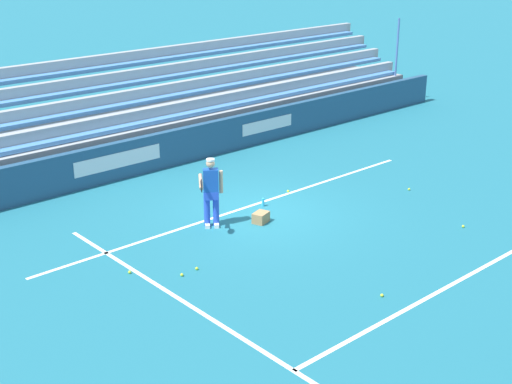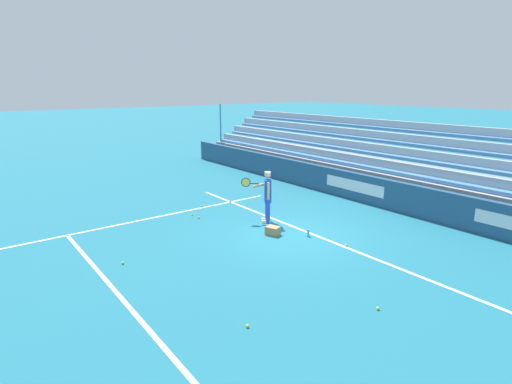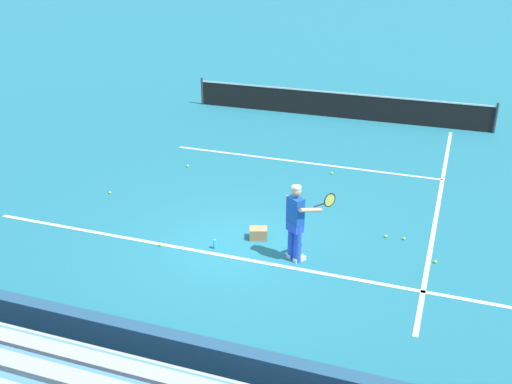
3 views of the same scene
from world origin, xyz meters
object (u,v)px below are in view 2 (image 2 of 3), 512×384
Objects in this scene: tennis_ball_toward_net at (123,263)px; tennis_ball_far_left at (192,215)px; tennis_ball_midcourt at (248,326)px; tennis_player at (267,196)px; tennis_ball_stray_back at (202,206)px; tennis_ball_near_player at (378,308)px; ball_box_cardboard at (273,231)px; tennis_ball_on_baseline at (346,245)px; water_bottle at (308,233)px; tennis_ball_far_right at (199,217)px.

tennis_ball_toward_net is 4.14m from tennis_ball_far_left.
tennis_player is at bearing -42.44° from tennis_ball_midcourt.
tennis_ball_stray_back is 1.00× the size of tennis_ball_far_left.
tennis_player reaches higher than tennis_ball_midcourt.
tennis_ball_near_player is 8.53m from tennis_ball_stray_back.
ball_box_cardboard is 4.92m from tennis_ball_midcourt.
tennis_player is 25.98× the size of tennis_ball_midcourt.
tennis_ball_on_baseline is at bearing -157.58° from tennis_ball_far_left.
tennis_ball_stray_back is at bearing -5.59° from tennis_ball_near_player.
tennis_ball_midcourt is (-7.37, 3.29, 0.00)m from tennis_ball_stray_back.
tennis_ball_far_left is (2.10, 1.67, -0.86)m from tennis_player.
water_bottle reaches higher than tennis_ball_far_left.
tennis_ball_on_baseline is 1.00× the size of tennis_ball_midcourt.
tennis_ball_on_baseline is at bearing -165.66° from water_bottle.
water_bottle is at bearing -57.73° from tennis_ball_midcourt.
tennis_ball_on_baseline is (-3.02, -0.45, -0.86)m from tennis_player.
tennis_ball_far_left is 0.30× the size of water_bottle.
tennis_ball_far_right is at bearing -21.83° from tennis_ball_midcourt.
tennis_ball_near_player is 1.00× the size of tennis_ball_midcourt.
tennis_ball_midcourt is at bearing 137.56° from tennis_player.
tennis_player is 25.98× the size of tennis_ball_on_baseline.
water_bottle is (-4.67, -0.98, 0.08)m from tennis_ball_stray_back.
tennis_ball_far_right is 1.41m from tennis_ball_stray_back.
tennis_ball_far_left is at bearing 3.78° from tennis_ball_far_right.
tennis_ball_far_right is 1.00× the size of tennis_ball_stray_back.
tennis_ball_far_right is 3.94m from water_bottle.
tennis_player is 5.09m from tennis_ball_toward_net.
ball_box_cardboard is at bearing -45.41° from tennis_ball_midcourt.
tennis_ball_toward_net is 4.27m from tennis_ball_midcourt.
tennis_ball_far_left is at bearing -20.39° from tennis_ball_midcourt.
water_bottle reaches higher than tennis_ball_on_baseline.
tennis_ball_on_baseline is 0.30× the size of water_bottle.
tennis_ball_on_baseline is (-1.97, -1.07, -0.10)m from ball_box_cardboard.
tennis_ball_toward_net is 0.30× the size of water_bottle.
ball_box_cardboard reaches higher than tennis_ball_stray_back.
ball_box_cardboard is 3.33m from tennis_ball_far_left.
ball_box_cardboard reaches higher than tennis_ball_far_right.
tennis_ball_stray_back is at bearing 16.30° from tennis_player.
tennis_ball_midcourt is at bearing 134.59° from ball_box_cardboard.
ball_box_cardboard reaches higher than tennis_ball_on_baseline.
tennis_ball_toward_net is (-0.34, 5.01, -0.86)m from tennis_player.
water_bottle reaches higher than tennis_ball_toward_net.
tennis_ball_midcourt is (-4.18, -0.88, 0.00)m from tennis_ball_toward_net.
tennis_player reaches higher than ball_box_cardboard.
tennis_ball_toward_net is 1.00× the size of tennis_ball_far_right.
tennis_ball_near_player is at bearing 179.79° from tennis_ball_far_right.
tennis_ball_toward_net is at bearing 127.42° from tennis_ball_stray_back.
ball_box_cardboard is 6.06× the size of tennis_ball_toward_net.
tennis_ball_near_player is 1.00× the size of tennis_ball_toward_net.
tennis_ball_near_player is at bearing 140.97° from tennis_ball_on_baseline.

